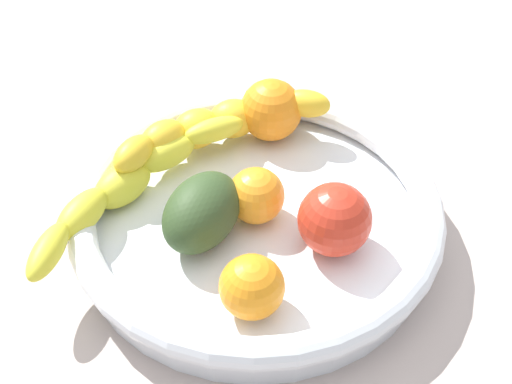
# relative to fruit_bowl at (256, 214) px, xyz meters

# --- Properties ---
(kitchen_counter) EXTENTS (1.20, 1.20, 0.03)m
(kitchen_counter) POSITION_rel_fruit_bowl_xyz_m (0.00, 0.00, -0.04)
(kitchen_counter) COLOR #B4A39C
(kitchen_counter) RESTS_ON ground
(fruit_bowl) EXTENTS (0.34, 0.34, 0.05)m
(fruit_bowl) POSITION_rel_fruit_bowl_xyz_m (0.00, 0.00, 0.00)
(fruit_bowl) COLOR white
(fruit_bowl) RESTS_ON kitchen_counter
(banana_draped_left) EXTENTS (0.17, 0.18, 0.05)m
(banana_draped_left) POSITION_rel_fruit_bowl_xyz_m (-0.07, 0.07, 0.03)
(banana_draped_left) COLOR yellow
(banana_draped_left) RESTS_ON fruit_bowl
(banana_draped_right) EXTENTS (0.11, 0.26, 0.04)m
(banana_draped_right) POSITION_rel_fruit_bowl_xyz_m (-0.11, -0.03, 0.02)
(banana_draped_right) COLOR yellow
(banana_draped_right) RESTS_ON fruit_bowl
(orange_front) EXTENTS (0.05, 0.05, 0.05)m
(orange_front) POSITION_rel_fruit_bowl_xyz_m (-0.00, -0.00, 0.02)
(orange_front) COLOR orange
(orange_front) RESTS_ON fruit_bowl
(orange_mid_left) EXTENTS (0.06, 0.06, 0.06)m
(orange_mid_left) POSITION_rel_fruit_bowl_xyz_m (-0.03, 0.11, 0.03)
(orange_mid_left) COLOR orange
(orange_mid_left) RESTS_ON fruit_bowl
(orange_mid_right) EXTENTS (0.05, 0.05, 0.05)m
(orange_mid_right) POSITION_rel_fruit_bowl_xyz_m (0.04, -0.10, 0.02)
(orange_mid_right) COLOR orange
(orange_mid_right) RESTS_ON fruit_bowl
(tomato_red) EXTENTS (0.06, 0.06, 0.06)m
(tomato_red) POSITION_rel_fruit_bowl_xyz_m (0.07, -0.01, 0.03)
(tomato_red) COLOR red
(tomato_red) RESTS_ON fruit_bowl
(avocado_dark) EXTENTS (0.06, 0.09, 0.06)m
(avocado_dark) POSITION_rel_fruit_bowl_xyz_m (-0.03, -0.04, 0.03)
(avocado_dark) COLOR #304723
(avocado_dark) RESTS_ON fruit_bowl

